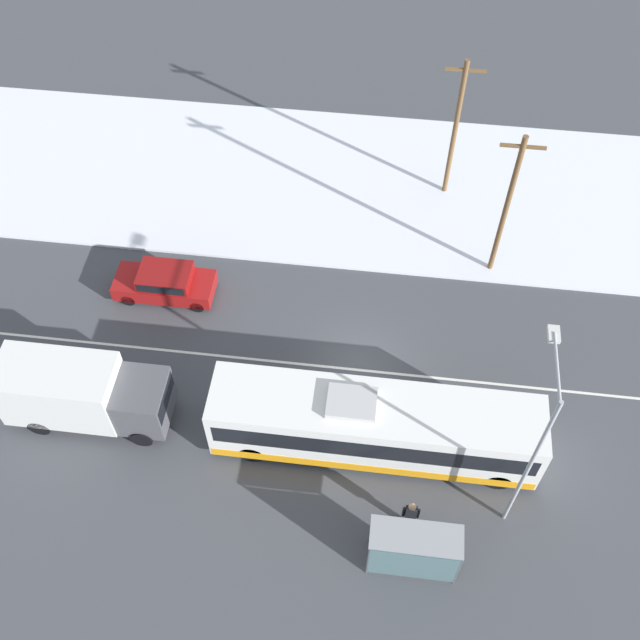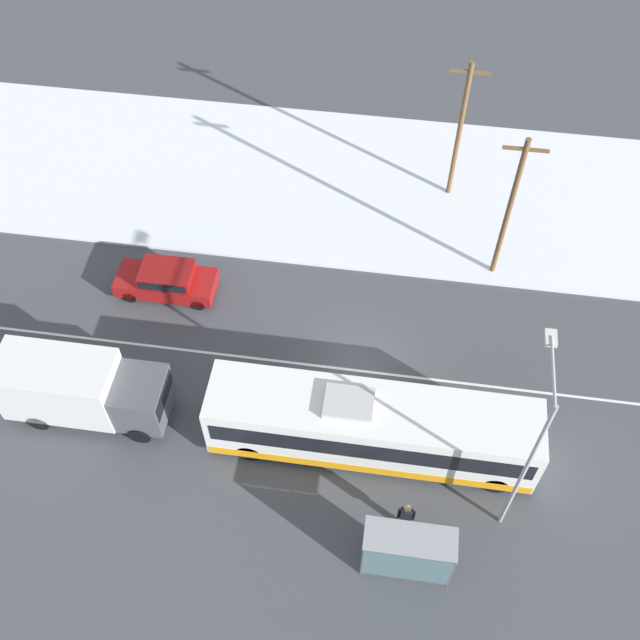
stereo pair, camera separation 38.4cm
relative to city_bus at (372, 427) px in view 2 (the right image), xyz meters
name	(u,v)px [view 2 (the right image)]	position (x,y,z in m)	size (l,w,h in m)	color
ground_plane	(358,371)	(-0.85, 3.45, -1.56)	(120.00, 120.00, 0.00)	#424449
snow_lot	(382,188)	(-0.85, 14.61, -1.50)	(80.00, 11.29, 0.12)	silver
lane_marking_center	(358,371)	(-0.85, 3.45, -1.56)	(60.00, 0.12, 0.00)	silver
city_bus	(372,427)	(0.00, 0.00, 0.00)	(12.37, 2.57, 3.20)	white
box_truck	(80,388)	(-11.39, 0.02, 0.13)	(6.45, 2.30, 3.08)	silver
sedan_car	(167,279)	(-9.86, 6.53, -0.74)	(4.44, 1.80, 1.51)	maroon
pedestrian_at_stop	(406,515)	(1.56, -3.07, -0.49)	(0.63, 0.28, 1.74)	#23232D
bus_shelter	(408,554)	(1.70, -4.71, 0.12)	(3.12, 1.20, 2.40)	gray
streetlamp	(531,441)	(5.05, -1.83, 3.64)	(0.36, 2.90, 8.30)	#9EA3A8
utility_pole_roadside	(509,209)	(4.70, 9.81, 2.51)	(1.80, 0.24, 7.76)	brown
utility_pole_snowlot	(460,130)	(2.47, 14.76, 2.44)	(1.80, 0.24, 7.63)	brown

